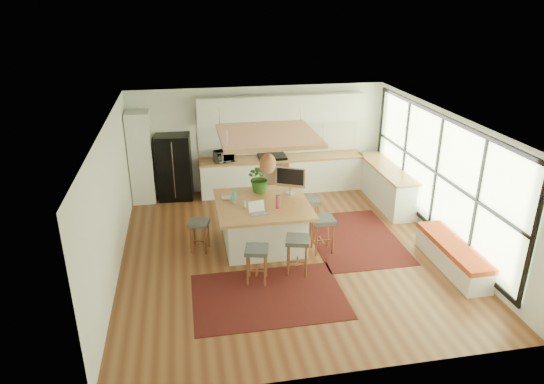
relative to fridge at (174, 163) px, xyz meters
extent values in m
plane|color=brown|center=(2.17, -3.21, -0.93)|extent=(7.00, 7.00, 0.00)
plane|color=white|center=(2.17, -3.21, 1.78)|extent=(7.00, 7.00, 0.00)
plane|color=white|center=(2.17, 0.29, 0.42)|extent=(6.50, 0.00, 6.50)
plane|color=white|center=(2.17, -6.71, 0.42)|extent=(6.50, 0.00, 6.50)
plane|color=white|center=(-1.08, -3.21, 0.42)|extent=(0.00, 7.00, 7.00)
plane|color=white|center=(5.42, -3.21, 0.42)|extent=(0.00, 7.00, 7.00)
cube|color=white|center=(-0.78, -0.03, 0.20)|extent=(0.55, 0.60, 2.25)
cube|color=white|center=(2.72, -0.03, -0.49)|extent=(4.20, 0.60, 0.88)
cube|color=#AB6A3C|center=(2.72, -0.03, -0.03)|extent=(4.24, 0.64, 0.05)
cube|color=white|center=(2.72, 0.27, 0.43)|extent=(4.20, 0.02, 0.80)
cube|color=white|center=(2.72, 0.11, 1.22)|extent=(4.20, 0.34, 0.70)
cube|color=white|center=(5.10, -1.21, -0.49)|extent=(0.60, 2.50, 0.88)
cube|color=#AB6A3C|center=(5.10, -1.21, -0.03)|extent=(0.64, 2.54, 0.05)
cube|color=black|center=(1.53, -4.72, -0.92)|extent=(2.60, 1.80, 0.01)
cube|color=black|center=(3.70, -2.95, -0.92)|extent=(1.80, 2.60, 0.01)
imported|color=#A5A5AA|center=(1.24, -0.06, 0.17)|extent=(0.55, 0.41, 0.33)
imported|color=#1E4C19|center=(1.81, -2.23, 0.25)|extent=(0.68, 0.73, 0.50)
imported|color=silver|center=(1.05, -2.51, 0.03)|extent=(0.20, 0.20, 0.05)
cylinder|color=#36B6D9|center=(1.20, -2.73, 0.10)|extent=(0.07, 0.07, 0.19)
cylinder|color=silver|center=(1.35, -2.98, 0.10)|extent=(0.07, 0.07, 0.19)
cylinder|color=#A73746|center=(2.00, -3.13, 0.10)|extent=(0.07, 0.07, 0.19)
camera|label=1|loc=(0.30, -11.70, 3.93)|focal=32.22mm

